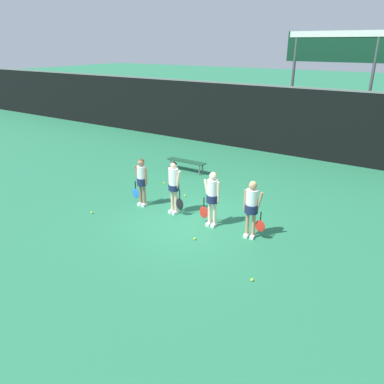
% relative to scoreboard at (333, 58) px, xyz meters
% --- Properties ---
extents(ground_plane, '(140.00, 140.00, 0.00)m').
position_rel_scoreboard_xyz_m(ground_plane, '(-1.07, -10.17, -4.45)').
color(ground_plane, '#26724C').
extents(fence_windscreen, '(60.00, 0.08, 3.25)m').
position_rel_scoreboard_xyz_m(fence_windscreen, '(-1.07, -1.66, -2.82)').
color(fence_windscreen, black).
rests_on(fence_windscreen, ground_plane).
extents(scoreboard, '(4.40, 0.15, 5.60)m').
position_rel_scoreboard_xyz_m(scoreboard, '(0.00, 0.00, 0.00)').
color(scoreboard, '#515156').
rests_on(scoreboard, ground_plane).
extents(bench_courtside, '(1.76, 0.40, 0.47)m').
position_rel_scoreboard_xyz_m(bench_courtside, '(-3.84, -6.42, -4.05)').
color(bench_courtside, '#19472D').
rests_on(bench_courtside, ground_plane).
extents(player_0, '(0.62, 0.33, 1.62)m').
position_rel_scoreboard_xyz_m(player_0, '(-3.06, -10.17, -3.50)').
color(player_0, '#8C664C').
rests_on(player_0, ground_plane).
extents(player_1, '(0.62, 0.34, 1.72)m').
position_rel_scoreboard_xyz_m(player_1, '(-1.80, -10.09, -3.45)').
color(player_1, beige).
rests_on(player_1, ground_plane).
extents(player_2, '(0.64, 0.36, 1.68)m').
position_rel_scoreboard_xyz_m(player_2, '(-0.35, -10.18, -3.46)').
color(player_2, beige).
rests_on(player_2, ground_plane).
extents(player_3, '(0.66, 0.37, 1.66)m').
position_rel_scoreboard_xyz_m(player_3, '(0.91, -10.20, -3.47)').
color(player_3, tan).
rests_on(player_3, ground_plane).
extents(tennis_ball_0, '(0.07, 0.07, 0.07)m').
position_rel_scoreboard_xyz_m(tennis_ball_0, '(1.87, -12.10, -4.42)').
color(tennis_ball_0, '#CCE033').
rests_on(tennis_ball_0, ground_plane).
extents(tennis_ball_1, '(0.07, 0.07, 0.07)m').
position_rel_scoreboard_xyz_m(tennis_ball_1, '(-2.30, -8.76, -4.42)').
color(tennis_ball_1, '#CCE033').
rests_on(tennis_ball_1, ground_plane).
extents(tennis_ball_2, '(0.07, 0.07, 0.07)m').
position_rel_scoreboard_xyz_m(tennis_ball_2, '(-0.29, -11.21, -4.42)').
color(tennis_ball_2, '#CCE033').
rests_on(tennis_ball_2, ground_plane).
extents(tennis_ball_3, '(0.07, 0.07, 0.07)m').
position_rel_scoreboard_xyz_m(tennis_ball_3, '(-3.98, -11.59, -4.42)').
color(tennis_ball_3, '#CCE033').
rests_on(tennis_ball_3, ground_plane).
extents(tennis_ball_4, '(0.07, 0.07, 0.07)m').
position_rel_scoreboard_xyz_m(tennis_ball_4, '(-3.69, -8.17, -4.42)').
color(tennis_ball_4, '#CCE033').
rests_on(tennis_ball_4, ground_plane).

